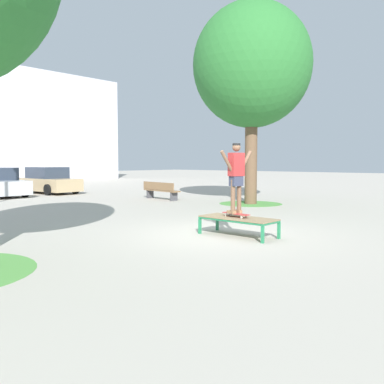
{
  "coord_description": "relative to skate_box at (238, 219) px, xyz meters",
  "views": [
    {
      "loc": [
        -7.97,
        -6.23,
        1.8
      ],
      "look_at": [
        0.11,
        1.06,
        1.0
      ],
      "focal_mm": 38.56,
      "sensor_mm": 36.0,
      "label": 1
    }
  ],
  "objects": [
    {
      "name": "ground_plane",
      "position": [
        -0.11,
        0.44,
        -0.41
      ],
      "size": [
        120.0,
        120.0,
        0.0
      ],
      "primitive_type": "plane",
      "color": "#B2AA9E"
    },
    {
      "name": "skate_box",
      "position": [
        0.0,
        0.0,
        0.0
      ],
      "size": [
        0.77,
        1.9,
        0.46
      ],
      "color": "#237A4C",
      "rests_on": "ground"
    },
    {
      "name": "skateboard",
      "position": [
        0.0,
        0.06,
        0.12
      ],
      "size": [
        0.36,
        0.82,
        0.09
      ],
      "color": "#B23333",
      "rests_on": "skate_box"
    },
    {
      "name": "skater",
      "position": [
        0.0,
        0.07,
        1.12
      ],
      "size": [
        0.99,
        0.34,
        1.69
      ],
      "color": "brown",
      "rests_on": "skateboard"
    },
    {
      "name": "tree_near_right",
      "position": [
        6.68,
        4.13,
        5.4
      ],
      "size": [
        4.96,
        4.96,
        8.44
      ],
      "color": "brown",
      "rests_on": "ground"
    },
    {
      "name": "grass_patch_near_right",
      "position": [
        6.68,
        4.13,
        -0.41
      ],
      "size": [
        2.69,
        2.69,
        0.01
      ],
      "primitive_type": "cylinder",
      "color": "#519342",
      "rests_on": "ground"
    },
    {
      "name": "car_tan",
      "position": [
        3.88,
        16.07,
        0.28
      ],
      "size": [
        2.07,
        4.27,
        1.5
      ],
      "color": "tan",
      "rests_on": "ground"
    },
    {
      "name": "park_bench",
      "position": [
        5.47,
        8.46,
        0.03
      ],
      "size": [
        0.75,
        2.44,
        0.83
      ],
      "color": "brown",
      "rests_on": "ground"
    }
  ]
}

